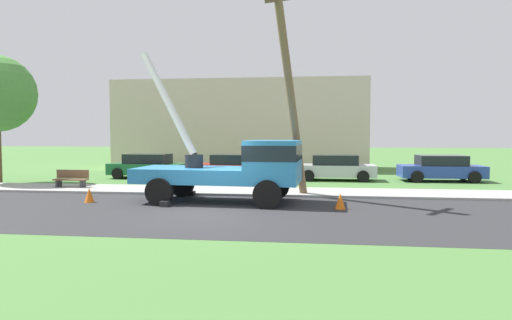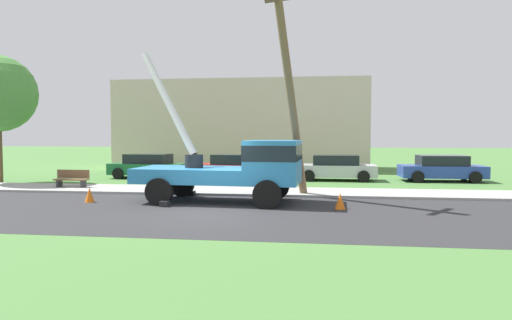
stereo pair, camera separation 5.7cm
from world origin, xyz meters
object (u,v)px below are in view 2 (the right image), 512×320
object	(u,v)px
parked_sedan_green	(149,166)
traffic_cone_behind	(90,195)
parked_sedan_silver	(335,168)
utility_truck	(239,165)
traffic_cone_ahead	(340,201)
parked_sedan_red	(235,167)
parked_sedan_blue	(442,168)
leaning_utility_pole	(289,86)
park_bench	(72,179)

from	to	relation	value
parked_sedan_green	traffic_cone_behind	bearing A→B (deg)	-82.59
parked_sedan_silver	utility_truck	bearing A→B (deg)	-114.37
traffic_cone_ahead	parked_sedan_silver	bearing A→B (deg)	88.51
parked_sedan_green	parked_sedan_silver	xyz separation A→B (m)	(10.80, 0.16, 0.00)
parked_sedan_red	traffic_cone_ahead	bearing A→B (deg)	-60.64
parked_sedan_red	parked_sedan_silver	size ratio (longest dim) A/B	1.02
traffic_cone_ahead	parked_sedan_green	size ratio (longest dim) A/B	0.12
traffic_cone_behind	parked_sedan_green	bearing A→B (deg)	97.41
parked_sedan_red	parked_sedan_blue	distance (m)	11.38
parked_sedan_red	parked_sedan_silver	distance (m)	5.66
utility_truck	parked_sedan_green	bearing A→B (deg)	128.71
traffic_cone_ahead	parked_sedan_green	bearing A→B (deg)	137.64
traffic_cone_ahead	traffic_cone_behind	bearing A→B (deg)	177.83
leaning_utility_pole	park_bench	xyz separation A→B (m)	(-10.32, 1.95, -3.99)
leaning_utility_pole	traffic_cone_behind	distance (m)	8.74
leaning_utility_pole	traffic_cone_behind	size ratio (longest dim) A/B	15.52
leaning_utility_pole	parked_sedan_red	xyz separation A→B (m)	(-3.52, 7.43, -3.74)
parked_sedan_red	parked_sedan_blue	world-z (taller)	same
traffic_cone_behind	park_bench	world-z (taller)	park_bench
parked_sedan_silver	park_bench	world-z (taller)	parked_sedan_silver
parked_sedan_red	park_bench	xyz separation A→B (m)	(-6.80, -5.48, -0.25)
parked_sedan_red	park_bench	bearing A→B (deg)	-141.16
traffic_cone_behind	traffic_cone_ahead	bearing A→B (deg)	-2.17
parked_sedan_silver	traffic_cone_behind	bearing A→B (deg)	-135.52
utility_truck	parked_sedan_red	bearing A→B (deg)	101.33
parked_sedan_green	parked_sedan_silver	size ratio (longest dim) A/B	1.02
parked_sedan_green	parked_sedan_silver	world-z (taller)	same
park_bench	traffic_cone_ahead	bearing A→B (deg)	-18.70
park_bench	traffic_cone_behind	bearing A→B (deg)	-52.82
traffic_cone_ahead	parked_sedan_silver	world-z (taller)	parked_sedan_silver
traffic_cone_behind	parked_sedan_red	size ratio (longest dim) A/B	0.12
parked_sedan_red	parked_sedan_silver	world-z (taller)	same
leaning_utility_pole	parked_sedan_silver	bearing A→B (deg)	74.28
leaning_utility_pole	park_bench	size ratio (longest dim) A/B	5.43
utility_truck	traffic_cone_behind	size ratio (longest dim) A/B	12.05
park_bench	parked_sedan_silver	bearing A→B (deg)	24.37
leaning_utility_pole	parked_sedan_red	world-z (taller)	leaning_utility_pole
leaning_utility_pole	parked_sedan_silver	size ratio (longest dim) A/B	1.97
utility_truck	parked_sedan_green	distance (m)	10.98
parked_sedan_red	parked_sedan_blue	bearing A→B (deg)	1.77
parked_sedan_green	parked_sedan_blue	world-z (taller)	same
parked_sedan_red	parked_sedan_silver	xyz separation A→B (m)	(5.66, 0.17, 0.00)
traffic_cone_behind	parked_sedan_silver	world-z (taller)	parked_sedan_silver
leaning_utility_pole	park_bench	world-z (taller)	leaning_utility_pole
utility_truck	traffic_cone_ahead	distance (m)	4.01
leaning_utility_pole	parked_sedan_silver	distance (m)	8.73
parked_sedan_red	park_bench	size ratio (longest dim) A/B	2.80
traffic_cone_behind	leaning_utility_pole	bearing A→B (deg)	13.77
traffic_cone_ahead	parked_sedan_blue	bearing A→B (deg)	59.07
utility_truck	parked_sedan_silver	distance (m)	9.59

